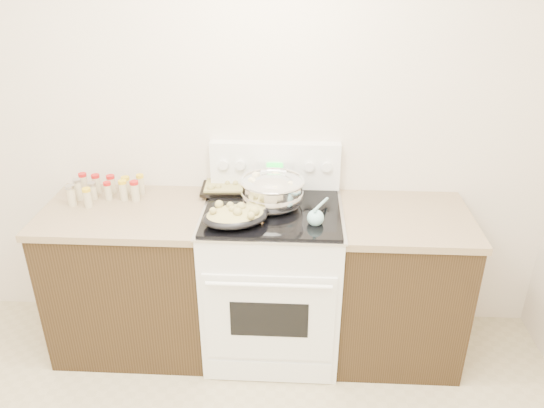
{
  "coord_description": "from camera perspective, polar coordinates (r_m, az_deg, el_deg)",
  "views": [
    {
      "loc": [
        0.48,
        -1.17,
        2.26
      ],
      "look_at": [
        0.35,
        1.37,
        1.0
      ],
      "focal_mm": 35.0,
      "sensor_mm": 36.0,
      "label": 1
    }
  ],
  "objects": [
    {
      "name": "kitchen_range",
      "position": [
        3.15,
        0.05,
        -7.9
      ],
      "size": [
        0.78,
        0.73,
        1.22
      ],
      "color": "white",
      "rests_on": "ground"
    },
    {
      "name": "counter_right",
      "position": [
        3.22,
        13.29,
        -8.44
      ],
      "size": [
        0.73,
        0.67,
        0.92
      ],
      "color": "black",
      "rests_on": "ground"
    },
    {
      "name": "blue_ladle",
      "position": [
        2.77,
        4.76,
        -1.35
      ],
      "size": [
        0.12,
        0.29,
        0.11
      ],
      "color": "#8ECDD3",
      "rests_on": "kitchen_range"
    },
    {
      "name": "wooden_spoon",
      "position": [
        2.81,
        -3.99,
        -1.4
      ],
      "size": [
        0.21,
        0.22,
        0.04
      ],
      "color": "tan",
      "rests_on": "kitchen_range"
    },
    {
      "name": "room_shell",
      "position": [
        1.39,
        -17.72,
        1.23
      ],
      "size": [
        4.1,
        3.6,
        2.75
      ],
      "color": "silver",
      "rests_on": "ground"
    },
    {
      "name": "roasting_pan",
      "position": [
        2.75,
        -3.96,
        -1.26
      ],
      "size": [
        0.4,
        0.34,
        0.11
      ],
      "color": "black",
      "rests_on": "kitchen_range"
    },
    {
      "name": "counter_left",
      "position": [
        3.31,
        -14.58,
        -7.57
      ],
      "size": [
        0.93,
        0.67,
        0.92
      ],
      "color": "black",
      "rests_on": "ground"
    },
    {
      "name": "baking_sheet",
      "position": [
        3.17,
        -3.67,
        2.08
      ],
      "size": [
        0.44,
        0.32,
        0.06
      ],
      "color": "black",
      "rests_on": "kitchen_range"
    },
    {
      "name": "mixing_bowl",
      "position": [
        2.91,
        0.03,
        1.22
      ],
      "size": [
        0.41,
        0.41,
        0.21
      ],
      "color": "silver",
      "rests_on": "kitchen_range"
    },
    {
      "name": "spice_jars",
      "position": [
        3.22,
        -17.59,
        1.59
      ],
      "size": [
        0.39,
        0.24,
        0.13
      ],
      "color": "#BFB28C",
      "rests_on": "counter_left"
    }
  ]
}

